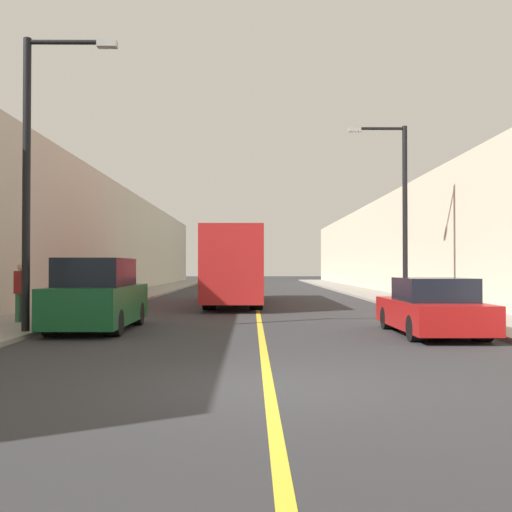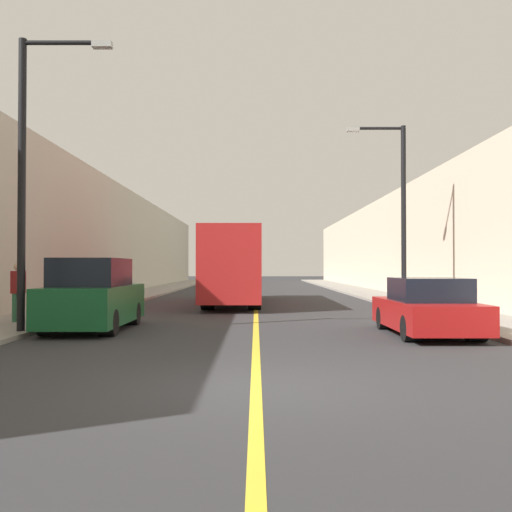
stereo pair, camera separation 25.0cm
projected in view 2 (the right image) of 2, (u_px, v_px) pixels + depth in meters
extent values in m
plane|color=#2D2D30|center=(258.00, 388.00, 8.59)|extent=(200.00, 200.00, 0.00)
cube|color=gray|center=(149.00, 293.00, 38.60)|extent=(2.79, 72.00, 0.12)
cube|color=gray|center=(367.00, 293.00, 38.56)|extent=(2.79, 72.00, 0.12)
cube|color=#B7B2A3|center=(97.00, 240.00, 38.68)|extent=(4.00, 72.00, 6.88)
cube|color=beige|center=(419.00, 244.00, 38.60)|extent=(4.00, 72.00, 6.39)
cube|color=gold|center=(258.00, 294.00, 38.58)|extent=(0.16, 72.00, 0.01)
cube|color=#AD1E1E|center=(236.00, 265.00, 27.95)|extent=(2.42, 12.11, 3.02)
cube|color=black|center=(231.00, 250.00, 21.94)|extent=(2.06, 0.04, 1.36)
cylinder|color=black|center=(210.00, 296.00, 24.18)|extent=(0.53, 1.09, 1.09)
cylinder|color=black|center=(256.00, 296.00, 24.18)|extent=(0.53, 1.09, 1.09)
cylinder|color=black|center=(221.00, 289.00, 31.69)|extent=(0.53, 1.09, 1.09)
cylinder|color=black|center=(257.00, 289.00, 31.68)|extent=(0.53, 1.09, 1.09)
cube|color=#145128|center=(96.00, 304.00, 16.43)|extent=(1.91, 4.66, 1.01)
cube|color=black|center=(94.00, 272.00, 16.21)|extent=(1.68, 2.56, 0.76)
cube|color=black|center=(69.00, 303.00, 14.13)|extent=(1.63, 0.04, 0.45)
cylinder|color=black|center=(50.00, 323.00, 14.98)|extent=(0.42, 0.68, 0.68)
cylinder|color=black|center=(110.00, 323.00, 14.97)|extent=(0.42, 0.68, 0.68)
cylinder|color=black|center=(84.00, 313.00, 17.87)|extent=(0.42, 0.68, 0.68)
cylinder|color=black|center=(134.00, 314.00, 17.86)|extent=(0.42, 0.68, 0.68)
cube|color=maroon|center=(429.00, 314.00, 15.21)|extent=(1.89, 4.51, 0.69)
cube|color=black|center=(431.00, 290.00, 14.99)|extent=(1.67, 2.03, 0.58)
cube|color=black|center=(458.00, 317.00, 12.99)|extent=(1.61, 0.04, 0.31)
cylinder|color=black|center=(414.00, 329.00, 13.81)|extent=(0.42, 0.62, 0.62)
cylinder|color=black|center=(478.00, 329.00, 13.80)|extent=(0.42, 0.62, 0.62)
cylinder|color=black|center=(388.00, 318.00, 16.61)|extent=(0.42, 0.62, 0.62)
cylinder|color=black|center=(441.00, 318.00, 16.60)|extent=(0.42, 0.62, 0.62)
cylinder|color=black|center=(24.00, 184.00, 15.17)|extent=(0.20, 0.20, 7.42)
cylinder|color=black|center=(65.00, 43.00, 15.23)|extent=(2.03, 0.12, 0.12)
cube|color=#999993|center=(104.00, 45.00, 15.23)|extent=(0.50, 0.24, 0.16)
cylinder|color=black|center=(406.00, 216.00, 24.02)|extent=(0.20, 0.20, 7.30)
cylinder|color=black|center=(380.00, 128.00, 24.09)|extent=(2.03, 0.12, 0.12)
cube|color=#999993|center=(355.00, 130.00, 24.09)|extent=(0.50, 0.24, 0.16)
cylinder|color=#336B47|center=(17.00, 308.00, 17.55)|extent=(0.17, 0.17, 0.83)
cylinder|color=#336B47|center=(23.00, 308.00, 17.55)|extent=(0.17, 0.17, 0.83)
cube|color=maroon|center=(20.00, 282.00, 17.57)|extent=(0.38, 0.21, 0.66)
sphere|color=tan|center=(20.00, 267.00, 17.58)|extent=(0.24, 0.24, 0.24)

